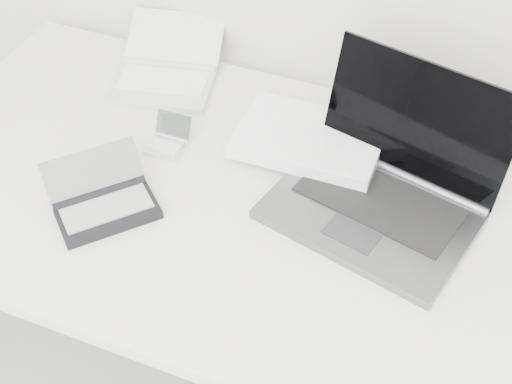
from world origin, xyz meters
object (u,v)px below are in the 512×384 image
at_px(laptop_large, 354,168).
at_px(netbook_open_white, 166,72).
at_px(desk, 277,220).
at_px(palmtop_charcoal, 104,202).

distance_m(laptop_large, netbook_open_white, 0.54).
bearing_deg(netbook_open_white, desk, -48.75).
xyz_separation_m(laptop_large, netbook_open_white, (-0.51, 0.17, -0.02)).
bearing_deg(desk, laptop_large, 43.64).
xyz_separation_m(desk, palmtop_charcoal, (-0.31, -0.14, 0.07)).
distance_m(desk, palmtop_charcoal, 0.34).
relative_size(desk, palmtop_charcoal, 6.60).
bearing_deg(netbook_open_white, laptop_large, -31.38).
bearing_deg(palmtop_charcoal, laptop_large, -17.28).
distance_m(desk, netbook_open_white, 0.49).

